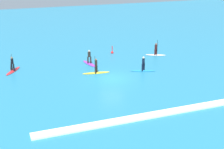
{
  "coord_description": "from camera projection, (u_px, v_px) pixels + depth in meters",
  "views": [
    {
      "loc": [
        -11.91,
        -31.42,
        12.39
      ],
      "look_at": [
        0.0,
        0.0,
        0.5
      ],
      "focal_mm": 52.0,
      "sensor_mm": 36.0,
      "label": 1
    }
  ],
  "objects": [
    {
      "name": "ground_plane",
      "position": [
        112.0,
        79.0,
        35.81
      ],
      "size": [
        120.0,
        120.0,
        0.0
      ],
      "primitive_type": "plane",
      "color": "teal",
      "rests_on": "ground"
    },
    {
      "name": "surfer_on_blue_board",
      "position": [
        143.0,
        67.0,
        38.11
      ],
      "size": [
        2.94,
        1.53,
        1.79
      ],
      "rotation": [
        0.0,
        0.0,
        5.93
      ],
      "color": "#1E8CD1",
      "rests_on": "ground_plane"
    },
    {
      "name": "surfer_on_yellow_board",
      "position": [
        96.0,
        69.0,
        37.44
      ],
      "size": [
        3.29,
        1.04,
        2.13
      ],
      "rotation": [
        0.0,
        0.0,
        3.01
      ],
      "color": "yellow",
      "rests_on": "ground_plane"
    },
    {
      "name": "surfer_on_red_board",
      "position": [
        13.0,
        68.0,
        38.1
      ],
      "size": [
        2.17,
        3.05,
        2.05
      ],
      "rotation": [
        0.0,
        0.0,
        1.02
      ],
      "color": "red",
      "rests_on": "ground_plane"
    },
    {
      "name": "surfer_on_white_board",
      "position": [
        156.0,
        52.0,
        44.5
      ],
      "size": [
        2.8,
        1.81,
        2.26
      ],
      "rotation": [
        0.0,
        0.0,
        5.84
      ],
      "color": "white",
      "rests_on": "ground_plane"
    },
    {
      "name": "surfer_on_purple_board",
      "position": [
        89.0,
        60.0,
        40.76
      ],
      "size": [
        1.29,
        3.24,
        1.8
      ],
      "rotation": [
        0.0,
        0.0,
        1.76
      ],
      "color": "purple",
      "rests_on": "ground_plane"
    },
    {
      "name": "marker_buoy",
      "position": [
        112.0,
        52.0,
        45.53
      ],
      "size": [
        0.39,
        0.39,
        1.15
      ],
      "color": "red",
      "rests_on": "ground_plane"
    },
    {
      "name": "wave_crest",
      "position": [
        153.0,
        115.0,
        27.25
      ],
      "size": [
        20.21,
        0.9,
        0.18
      ],
      "primitive_type": "cube",
      "color": "white",
      "rests_on": "ground_plane"
    }
  ]
}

